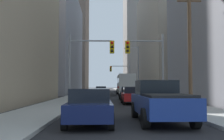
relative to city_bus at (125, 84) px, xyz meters
name	(u,v)px	position (x,y,z in m)	size (l,w,h in m)	color
sidewalk_left	(86,93)	(-7.44, 11.92, -1.85)	(3.25, 160.00, 0.15)	#9E9E99
sidewalk_right	(132,93)	(2.42, 11.92, -1.85)	(3.25, 160.00, 0.15)	#9E9E99
city_bus	(125,84)	(0.00, 0.00, 0.00)	(2.79, 11.56, 3.40)	silver
pickup_truck_blue	(160,101)	(-1.00, -31.47, -1.00)	(2.20, 5.42, 1.90)	navy
sedan_navy	(90,106)	(-4.13, -32.28, -1.16)	(1.95, 4.23, 1.52)	#141E4C
sedan_red	(132,95)	(-1.00, -19.99, -1.16)	(1.95, 4.22, 1.52)	maroon
sedan_black	(128,93)	(-0.86, -14.18, -1.16)	(1.95, 4.26, 1.52)	black
sedan_white	(101,91)	(-4.05, -1.29, -1.16)	(1.95, 4.24, 1.52)	white
traffic_signal_near_left	(89,57)	(-4.80, -21.73, 2.11)	(3.80, 0.44, 6.00)	gray
traffic_signal_near_right	(147,57)	(0.03, -21.74, 2.09)	(3.26, 0.44, 6.00)	gray
traffic_signal_far_right	(121,73)	(-0.31, 6.46, 2.12)	(3.99, 0.44, 6.00)	gray
utility_pole_right	(190,41)	(2.75, -24.60, 3.00)	(2.20, 0.28, 9.31)	brown
street_lamp_right	(136,66)	(1.16, -5.16, 2.59)	(2.18, 0.32, 7.50)	gray
building_left_mid_office	(42,43)	(-16.83, 11.68, 8.73)	(14.49, 29.79, 21.33)	#93939E
building_right_mid_block	(204,40)	(17.58, 10.10, 9.41)	(25.21, 26.95, 22.67)	#B7A893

